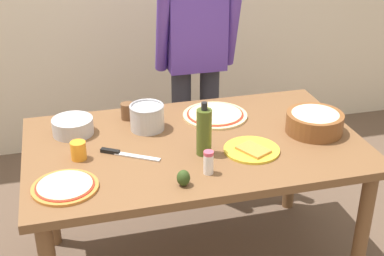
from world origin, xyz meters
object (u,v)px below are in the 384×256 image
at_px(pizza_raw_on_board, 215,115).
at_px(cup_orange, 78,151).
at_px(mixing_bowl_steel, 73,126).
at_px(person_cook, 196,54).
at_px(popcorn_bowl, 315,121).
at_px(olive_oil_bottle, 204,132).
at_px(plate_with_slice, 252,150).
at_px(avocado, 183,178).
at_px(pizza_cooked_on_tray, 65,187).
at_px(steel_pot, 147,117).
at_px(salt_shaker, 208,162).
at_px(chef_knife, 123,154).
at_px(dining_table, 195,158).
at_px(cup_small_brown, 128,111).

height_order(pizza_raw_on_board, cup_orange, cup_orange).
bearing_deg(mixing_bowl_steel, person_cook, 34.26).
relative_size(popcorn_bowl, olive_oil_bottle, 1.09).
distance_m(plate_with_slice, avocado, 0.43).
xyz_separation_m(pizza_raw_on_board, pizza_cooked_on_tray, (-0.80, -0.51, -0.00)).
xyz_separation_m(steel_pot, avocado, (0.05, -0.56, -0.03)).
distance_m(mixing_bowl_steel, salt_shaker, 0.76).
relative_size(salt_shaker, chef_knife, 0.41).
relative_size(steel_pot, cup_orange, 2.04).
height_order(pizza_raw_on_board, pizza_cooked_on_tray, same).
distance_m(person_cook, pizza_cooked_on_tray, 1.32).
relative_size(pizza_cooked_on_tray, avocado, 3.93).
distance_m(cup_orange, salt_shaker, 0.59).
relative_size(steel_pot, salt_shaker, 1.64).
height_order(pizza_cooked_on_tray, mixing_bowl_steel, mixing_bowl_steel).
distance_m(plate_with_slice, popcorn_bowl, 0.39).
height_order(popcorn_bowl, chef_knife, popcorn_bowl).
bearing_deg(plate_with_slice, steel_pot, 140.15).
relative_size(popcorn_bowl, steel_pot, 1.61).
bearing_deg(avocado, cup_orange, 140.41).
relative_size(pizza_cooked_on_tray, steel_pot, 1.58).
bearing_deg(person_cook, popcorn_bowl, -63.98).
bearing_deg(olive_oil_bottle, pizza_raw_on_board, 65.81).
xyz_separation_m(pizza_cooked_on_tray, avocado, (0.48, -0.10, 0.03)).
bearing_deg(chef_knife, steel_pot, 56.24).
bearing_deg(pizza_raw_on_board, dining_table, -125.48).
distance_m(dining_table, popcorn_bowl, 0.62).
bearing_deg(steel_pot, cup_orange, -147.79).
relative_size(plate_with_slice, popcorn_bowl, 0.93).
relative_size(popcorn_bowl, salt_shaker, 2.64).
distance_m(mixing_bowl_steel, cup_small_brown, 0.30).
height_order(pizza_raw_on_board, avocado, avocado).
xyz_separation_m(plate_with_slice, popcorn_bowl, (0.37, 0.11, 0.05)).
xyz_separation_m(person_cook, salt_shaker, (-0.23, -1.05, -0.13)).
bearing_deg(pizza_cooked_on_tray, mixing_bowl_steel, 82.72).
bearing_deg(person_cook, chef_knife, -125.04).
distance_m(olive_oil_bottle, salt_shaker, 0.18).
bearing_deg(steel_pot, popcorn_bowl, -16.98).
distance_m(dining_table, mixing_bowl_steel, 0.62).
height_order(person_cook, cup_small_brown, person_cook).
height_order(pizza_raw_on_board, plate_with_slice, plate_with_slice).
relative_size(olive_oil_bottle, cup_orange, 3.01).
bearing_deg(popcorn_bowl, plate_with_slice, -162.93).
distance_m(steel_pot, salt_shaker, 0.52).
relative_size(dining_table, cup_small_brown, 18.82).
bearing_deg(popcorn_bowl, avocado, -157.09).
distance_m(dining_table, salt_shaker, 0.33).
distance_m(mixing_bowl_steel, steel_pot, 0.37).
relative_size(mixing_bowl_steel, avocado, 2.86).
height_order(person_cook, pizza_raw_on_board, person_cook).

